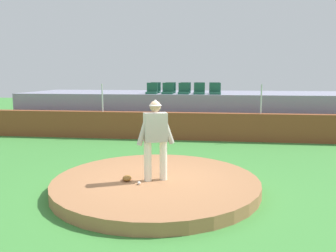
% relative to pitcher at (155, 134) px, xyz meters
% --- Properties ---
extents(ground_plane, '(60.00, 60.00, 0.00)m').
position_rel_pitcher_xyz_m(ground_plane, '(-0.01, 0.13, -1.32)').
color(ground_plane, '#3F8839').
extents(pitchers_mound, '(4.73, 4.73, 0.26)m').
position_rel_pitcher_xyz_m(pitchers_mound, '(-0.01, 0.13, -1.19)').
color(pitchers_mound, '#A26D46').
rests_on(pitchers_mound, ground_plane).
extents(pitcher, '(0.84, 0.44, 1.83)m').
position_rel_pitcher_xyz_m(pitcher, '(0.00, 0.00, 0.00)').
color(pitcher, white).
rests_on(pitcher, pitchers_mound).
extents(baseball, '(0.07, 0.07, 0.07)m').
position_rel_pitcher_xyz_m(baseball, '(-0.31, -0.37, -1.03)').
color(baseball, white).
rests_on(baseball, pitchers_mound).
extents(fielding_glove, '(0.25, 0.33, 0.11)m').
position_rel_pitcher_xyz_m(fielding_glove, '(-0.64, -0.12, -1.01)').
color(fielding_glove, brown).
rests_on(fielding_glove, pitchers_mound).
extents(brick_barrier, '(17.76, 0.40, 1.12)m').
position_rel_pitcher_xyz_m(brick_barrier, '(-0.01, 6.29, -0.76)').
color(brick_barrier, brown).
rests_on(brick_barrier, ground_plane).
extents(fence_post_left, '(0.06, 0.06, 1.16)m').
position_rel_pitcher_xyz_m(fence_post_left, '(-3.30, 6.29, 0.38)').
color(fence_post_left, silver).
rests_on(fence_post_left, brick_barrier).
extents(fence_post_right, '(0.06, 0.06, 1.16)m').
position_rel_pitcher_xyz_m(fence_post_right, '(3.17, 6.29, 0.38)').
color(fence_post_right, silver).
rests_on(fence_post_right, brick_barrier).
extents(bleacher_platform, '(15.61, 4.39, 1.80)m').
position_rel_pitcher_xyz_m(bleacher_platform, '(-0.01, 9.25, -0.42)').
color(bleacher_platform, gray).
rests_on(bleacher_platform, ground_plane).
extents(stadium_chair_0, '(0.48, 0.44, 0.50)m').
position_rel_pitcher_xyz_m(stadium_chair_0, '(-1.43, 7.58, 0.63)').
color(stadium_chair_0, '#1C513D').
rests_on(stadium_chair_0, bleacher_platform).
extents(stadium_chair_1, '(0.48, 0.44, 0.50)m').
position_rel_pitcher_xyz_m(stadium_chair_1, '(-0.71, 7.57, 0.63)').
color(stadium_chair_1, '#1C513D').
rests_on(stadium_chair_1, bleacher_platform).
extents(stadium_chair_2, '(0.48, 0.44, 0.50)m').
position_rel_pitcher_xyz_m(stadium_chair_2, '(0.01, 7.59, 0.63)').
color(stadium_chair_2, '#1C513D').
rests_on(stadium_chair_2, bleacher_platform).
extents(stadium_chair_3, '(0.48, 0.44, 0.50)m').
position_rel_pitcher_xyz_m(stadium_chair_3, '(0.69, 7.58, 0.63)').
color(stadium_chair_3, '#1C513D').
rests_on(stadium_chair_3, bleacher_platform).
extents(stadium_chair_4, '(0.48, 0.44, 0.50)m').
position_rel_pitcher_xyz_m(stadium_chair_4, '(1.39, 7.60, 0.63)').
color(stadium_chair_4, '#1C513D').
rests_on(stadium_chair_4, bleacher_platform).
extents(stadium_chair_5, '(0.48, 0.44, 0.50)m').
position_rel_pitcher_xyz_m(stadium_chair_5, '(-1.42, 8.50, 0.63)').
color(stadium_chair_5, '#1C513D').
rests_on(stadium_chair_5, bleacher_platform).
extents(stadium_chair_6, '(0.48, 0.44, 0.50)m').
position_rel_pitcher_xyz_m(stadium_chair_6, '(-0.70, 8.47, 0.63)').
color(stadium_chair_6, '#1C513D').
rests_on(stadium_chair_6, bleacher_platform).
extents(stadium_chair_7, '(0.48, 0.44, 0.50)m').
position_rel_pitcher_xyz_m(stadium_chair_7, '(0.01, 8.50, 0.63)').
color(stadium_chair_7, '#1C513D').
rests_on(stadium_chair_7, bleacher_platform).
extents(stadium_chair_8, '(0.48, 0.44, 0.50)m').
position_rel_pitcher_xyz_m(stadium_chair_8, '(0.66, 8.48, 0.63)').
color(stadium_chair_8, '#1C513D').
rests_on(stadium_chair_8, bleacher_platform).
extents(stadium_chair_9, '(0.48, 0.44, 0.50)m').
position_rel_pitcher_xyz_m(stadium_chair_9, '(1.36, 8.51, 0.63)').
color(stadium_chair_9, '#1C513D').
rests_on(stadium_chair_9, bleacher_platform).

